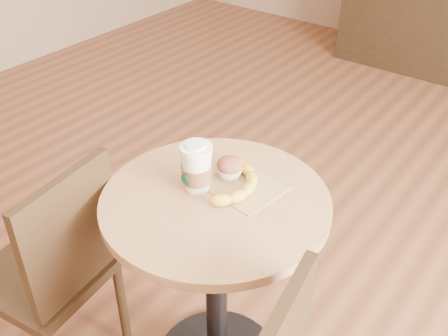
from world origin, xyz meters
name	(u,v)px	position (x,y,z in m)	size (l,w,h in m)	color
cafe_table	(216,259)	(-0.11, 0.07, 0.51)	(0.65, 0.65, 0.75)	black
chair_left	(55,269)	(-0.52, -0.23, 0.47)	(0.42, 0.42, 0.85)	#322111
kraft_bag	(239,184)	(-0.10, 0.16, 0.75)	(0.24, 0.18, 0.00)	tan
coffee_cup	(197,169)	(-0.18, 0.07, 0.82)	(0.09, 0.09, 0.15)	white
muffin	(230,168)	(-0.14, 0.17, 0.79)	(0.08, 0.08, 0.07)	silver
banana	(233,182)	(-0.10, 0.14, 0.77)	(0.17, 0.24, 0.03)	gold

